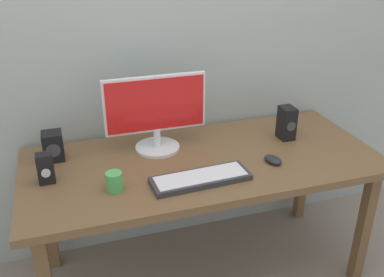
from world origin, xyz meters
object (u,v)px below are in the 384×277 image
Objects in this scene: monitor at (156,112)px; speaker_left at (53,146)px; coffee_mug at (114,181)px; audio_controller at (46,168)px; speaker_right at (287,123)px; desk at (203,171)px; keyboard_primary at (201,178)px; mouse at (273,160)px.

speaker_left is (-0.52, 0.04, -0.13)m from monitor.
audio_controller is at bearing 150.46° from coffee_mug.
coffee_mug is (-0.97, -0.25, -0.05)m from speaker_right.
desk is 12.37× the size of audio_controller.
keyboard_primary is (0.11, -0.38, -0.19)m from monitor.
speaker_right reaches higher than keyboard_primary.
desk is 0.36m from mouse.
speaker_left is (-0.71, 0.22, 0.14)m from desk.
monitor is 0.72m from speaker_right.
audio_controller reaches higher than coffee_mug.
monitor is 1.13× the size of keyboard_primary.
audio_controller is at bearing 179.84° from desk.
speaker_left is at bearing 174.08° from speaker_right.
speaker_right is 1.22m from speaker_left.
desk is 3.40× the size of monitor.
mouse is at bearing 1.16° from coffee_mug.
mouse is (0.31, -0.14, 0.09)m from desk.
coffee_mug is at bearing -56.82° from speaker_left.
desk is 0.38m from monitor.
speaker_right is at bearing 10.04° from desk.
coffee_mug is at bearing 173.68° from keyboard_primary.
desk is 0.23m from keyboard_primary.
coffee_mug is (-0.38, 0.04, 0.03)m from keyboard_primary.
coffee_mug is (0.24, -0.37, -0.03)m from speaker_left.
audio_controller reaches higher than desk.
mouse is 0.72× the size of speaker_left.
coffee_mug is at bearing -161.20° from desk.
coffee_mug is (-0.46, -0.16, 0.11)m from desk.
monitor reaches higher than speaker_right.
coffee_mug is at bearing -29.54° from audio_controller.
audio_controller is (-0.55, -0.18, -0.13)m from monitor.
monitor reaches higher than audio_controller.
desk is 0.54m from speaker_right.
keyboard_primary is at bearing 171.23° from mouse.
monitor is 6.03× the size of coffee_mug.
audio_controller reaches higher than keyboard_primary.
speaker_left is at bearing 176.10° from monitor.
mouse is 1.21× the size of coffee_mug.
audio_controller is (-0.67, 0.20, 0.06)m from keyboard_primary.
monitor is at bearing 106.50° from keyboard_primary.
speaker_left is 0.22m from audio_controller.
keyboard_primary is 3.18× the size of speaker_left.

